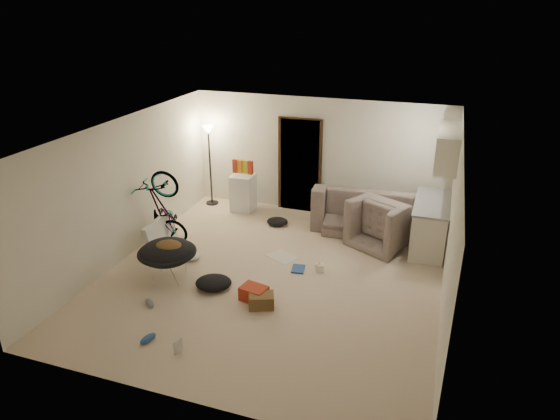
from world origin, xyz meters
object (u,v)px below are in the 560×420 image
(mini_fridge, at_px, (243,193))
(tv_box, at_px, (160,235))
(bicycle, at_px, (165,226))
(drink_case_a, at_px, (261,301))
(juicer, at_px, (320,267))
(kitchen_counter, at_px, (430,225))
(armchair, at_px, (387,226))
(drink_case_b, at_px, (254,293))
(floor_lamp, at_px, (209,148))
(sofa, at_px, (370,214))
(saucer_chair, at_px, (168,257))

(mini_fridge, height_order, tv_box, mini_fridge)
(bicycle, height_order, mini_fridge, bicycle)
(bicycle, xyz_separation_m, mini_fridge, (0.72, 2.10, -0.01))
(drink_case_a, height_order, juicer, same)
(kitchen_counter, bearing_deg, juicer, -137.20)
(armchair, relative_size, drink_case_b, 2.64)
(drink_case_a, bearing_deg, armchair, 40.20)
(floor_lamp, bearing_deg, sofa, -3.15)
(kitchen_counter, bearing_deg, saucer_chair, -147.08)
(saucer_chair, bearing_deg, drink_case_b, -5.20)
(tv_box, bearing_deg, juicer, 0.91)
(kitchen_counter, distance_m, saucer_chair, 4.81)
(tv_box, bearing_deg, drink_case_a, -27.53)
(bicycle, relative_size, drink_case_b, 3.97)
(floor_lamp, height_order, drink_case_b, floor_lamp)
(kitchen_counter, bearing_deg, floor_lamp, 172.34)
(sofa, xyz_separation_m, saucer_chair, (-2.85, -3.07, 0.08))
(drink_case_b, bearing_deg, kitchen_counter, 60.58)
(tv_box, relative_size, drink_case_a, 2.39)
(bicycle, height_order, drink_case_b, bicycle)
(sofa, relative_size, juicer, 10.45)
(drink_case_b, xyz_separation_m, juicer, (0.75, 1.18, -0.03))
(floor_lamp, relative_size, kitchen_counter, 1.21)
(saucer_chair, bearing_deg, armchair, 37.70)
(sofa, distance_m, bicycle, 4.06)
(bicycle, relative_size, juicer, 7.29)
(sofa, xyz_separation_m, drink_case_a, (-1.09, -3.35, -0.22))
(juicer, bearing_deg, drink_case_b, -122.50)
(drink_case_b, bearing_deg, armchair, 69.97)
(kitchen_counter, relative_size, saucer_chair, 1.55)
(drink_case_b, height_order, juicer, drink_case_b)
(saucer_chair, bearing_deg, sofa, 47.12)
(juicer, bearing_deg, bicycle, 179.45)
(drink_case_b, bearing_deg, juicer, 69.76)
(saucer_chair, bearing_deg, kitchen_counter, 32.92)
(juicer, bearing_deg, armchair, 57.89)
(bicycle, relative_size, mini_fridge, 1.96)
(floor_lamp, relative_size, drink_case_a, 4.76)
(bicycle, relative_size, drink_case_a, 4.16)
(mini_fridge, bearing_deg, drink_case_b, -66.24)
(armchair, bearing_deg, tv_box, 50.45)
(armchair, bearing_deg, kitchen_counter, -145.56)
(drink_case_b, bearing_deg, bicycle, 164.22)
(floor_lamp, xyz_separation_m, kitchen_counter, (4.83, -0.65, -0.87))
(floor_lamp, height_order, kitchen_counter, floor_lamp)
(kitchen_counter, bearing_deg, armchair, -173.53)
(tv_box, bearing_deg, drink_case_b, -26.35)
(floor_lamp, xyz_separation_m, drink_case_a, (2.55, -3.55, -1.20))
(juicer, bearing_deg, floor_lamp, 144.48)
(drink_case_a, bearing_deg, floor_lamp, 104.07)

